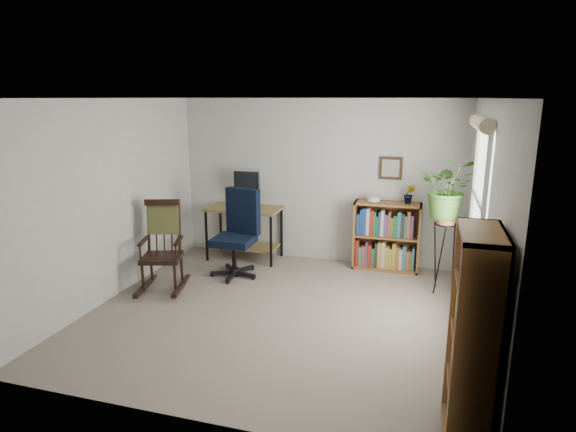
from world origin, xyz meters
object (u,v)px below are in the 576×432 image
(rocking_chair, at_px, (161,246))
(low_bookshelf, at_px, (386,236))
(office_chair, at_px, (233,234))
(desk, at_px, (245,233))
(tall_bookshelf, at_px, (473,339))

(rocking_chair, distance_m, low_bookshelf, 3.11)
(office_chair, relative_size, low_bookshelf, 1.24)
(desk, xyz_separation_m, tall_bookshelf, (2.99, -3.30, 0.38))
(desk, xyz_separation_m, low_bookshelf, (2.11, 0.12, 0.09))
(rocking_chair, bearing_deg, office_chair, 26.81)
(low_bookshelf, distance_m, tall_bookshelf, 3.54)
(tall_bookshelf, bearing_deg, rocking_chair, 152.35)
(low_bookshelf, height_order, tall_bookshelf, tall_bookshelf)
(rocking_chair, height_order, low_bookshelf, rocking_chair)
(office_chair, relative_size, rocking_chair, 1.05)
(low_bookshelf, bearing_deg, rocking_chair, -149.95)
(desk, relative_size, low_bookshelf, 1.13)
(rocking_chair, distance_m, tall_bookshelf, 4.03)
(desk, height_order, rocking_chair, rocking_chair)
(office_chair, relative_size, tall_bookshelf, 0.78)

